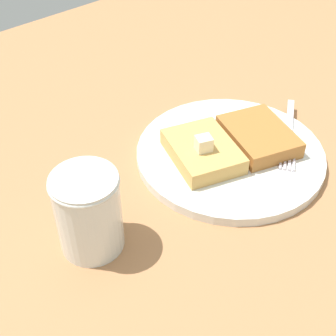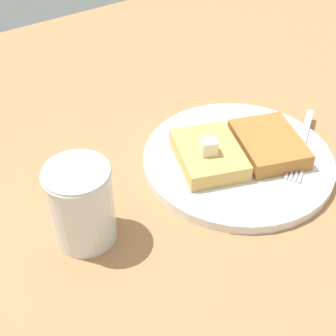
{
  "view_description": "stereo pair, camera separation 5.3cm",
  "coord_description": "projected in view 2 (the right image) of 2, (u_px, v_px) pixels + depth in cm",
  "views": [
    {
      "loc": [
        -33.29,
        -21.54,
        41.82
      ],
      "look_at": [
        -6.33,
        8.41,
        6.57
      ],
      "focal_mm": 50.0,
      "sensor_mm": 36.0,
      "label": 1
    },
    {
      "loc": [
        -29.09,
        -24.85,
        41.82
      ],
      "look_at": [
        -6.33,
        8.41,
        6.57
      ],
      "focal_mm": 50.0,
      "sensor_mm": 36.0,
      "label": 2
    }
  ],
  "objects": [
    {
      "name": "toast_slice_left",
      "position": [
        209.0,
        154.0,
        0.59
      ],
      "size": [
        10.52,
        12.0,
        2.22
      ],
      "primitive_type": "cube",
      "rotation": [
        0.0,
        0.0,
        -0.34
      ],
      "color": "tan",
      "rests_on": "plate"
    },
    {
      "name": "butter_pat_primary",
      "position": [
        210.0,
        146.0,
        0.57
      ],
      "size": [
        2.4,
        2.3,
        1.89
      ],
      "primitive_type": "cube",
      "rotation": [
        0.0,
        0.0,
        2.75
      ],
      "color": "#F8EDC5",
      "rests_on": "toast_slice_left"
    },
    {
      "name": "toast_slice_middle",
      "position": [
        268.0,
        144.0,
        0.6
      ],
      "size": [
        10.52,
        12.0,
        2.22
      ],
      "primitive_type": "cube",
      "rotation": [
        0.0,
        0.0,
        -0.34
      ],
      "color": "#AA6B30",
      "rests_on": "plate"
    },
    {
      "name": "table_surface",
      "position": [
        253.0,
        223.0,
        0.55
      ],
      "size": [
        127.78,
        127.78,
        2.07
      ],
      "primitive_type": "cube",
      "color": "#A97349",
      "rests_on": "ground"
    },
    {
      "name": "syrup_jar",
      "position": [
        82.0,
        208.0,
        0.49
      ],
      "size": [
        7.08,
        7.08,
        9.49
      ],
      "color": "#3C1805",
      "rests_on": "table_surface"
    },
    {
      "name": "fork",
      "position": [
        301.0,
        147.0,
        0.61
      ],
      "size": [
        13.95,
        10.32,
        0.36
      ],
      "color": "silver",
      "rests_on": "plate"
    },
    {
      "name": "plate",
      "position": [
        238.0,
        159.0,
        0.61
      ],
      "size": [
        24.55,
        24.55,
        1.26
      ],
      "color": "silver",
      "rests_on": "table_surface"
    }
  ]
}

